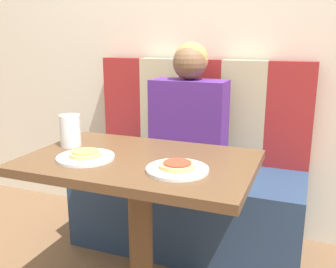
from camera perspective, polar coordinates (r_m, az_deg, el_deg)
wall_back at (r=2.30m, az=6.01°, el=17.36°), size 7.00×0.05×2.60m
booth_seat at (r=2.20m, az=3.01°, el=-11.00°), size 1.27×0.53×0.47m
booth_backrest at (r=2.24m, az=5.00°, el=3.70°), size 1.27×0.08×0.59m
dining_table at (r=1.52m, az=-4.31°, el=-7.77°), size 0.90×0.58×0.72m
person at (r=2.03m, az=3.24°, el=3.58°), size 0.40×0.21×0.69m
plate_left at (r=1.50m, az=-12.44°, el=-3.50°), size 0.22×0.22×0.01m
plate_right at (r=1.33m, az=1.42°, el=-5.41°), size 0.22×0.22×0.01m
pizza_left at (r=1.50m, az=-12.47°, el=-2.93°), size 0.13×0.13×0.02m
pizza_right at (r=1.33m, az=1.43°, el=-4.78°), size 0.13×0.13×0.02m
drinking_cup at (r=1.68m, az=-14.67°, el=0.49°), size 0.09×0.09×0.14m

